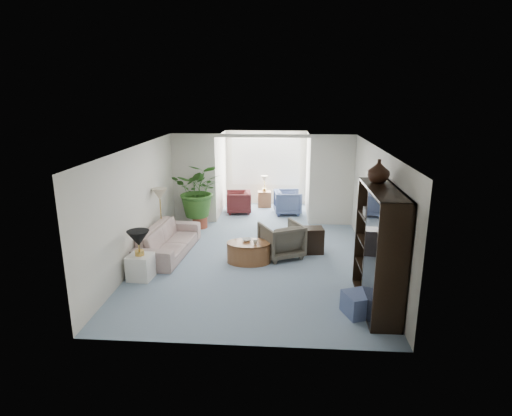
# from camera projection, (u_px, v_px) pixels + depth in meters

# --- Properties ---
(floor) EXTENTS (6.00, 6.00, 0.00)m
(floor) POSITION_uv_depth(u_px,v_px,m) (254.00, 265.00, 9.05)
(floor) COLOR #899EB5
(floor) RESTS_ON ground
(sunroom_floor) EXTENTS (2.60, 2.60, 0.00)m
(sunroom_floor) POSITION_uv_depth(u_px,v_px,m) (264.00, 212.00, 13.00)
(sunroom_floor) COLOR #899EB5
(sunroom_floor) RESTS_ON ground
(back_pier_left) EXTENTS (1.20, 0.12, 2.50)m
(back_pier_left) POSITION_uv_depth(u_px,v_px,m) (194.00, 179.00, 11.74)
(back_pier_left) COLOR silver
(back_pier_left) RESTS_ON ground
(back_pier_right) EXTENTS (1.20, 0.12, 2.50)m
(back_pier_right) POSITION_uv_depth(u_px,v_px,m) (332.00, 181.00, 11.48)
(back_pier_right) COLOR silver
(back_pier_right) RESTS_ON ground
(back_header) EXTENTS (2.60, 0.12, 0.10)m
(back_header) POSITION_uv_depth(u_px,v_px,m) (262.00, 136.00, 11.29)
(back_header) COLOR silver
(back_header) RESTS_ON back_pier_left
(window_pane) EXTENTS (2.20, 0.02, 1.50)m
(window_pane) POSITION_uv_depth(u_px,v_px,m) (266.00, 162.00, 13.67)
(window_pane) COLOR white
(window_blinds) EXTENTS (2.20, 0.02, 1.50)m
(window_blinds) POSITION_uv_depth(u_px,v_px,m) (266.00, 162.00, 13.64)
(window_blinds) COLOR white
(framed_picture) EXTENTS (0.04, 0.50, 0.40)m
(framed_picture) POSITION_uv_depth(u_px,v_px,m) (377.00, 190.00, 8.34)
(framed_picture) COLOR #B4AA90
(sofa) EXTENTS (1.04, 2.29, 0.65)m
(sofa) POSITION_uv_depth(u_px,v_px,m) (169.00, 240.00, 9.58)
(sofa) COLOR #BBB29E
(sofa) RESTS_ON ground
(end_table) EXTENTS (0.48, 0.48, 0.50)m
(end_table) POSITION_uv_depth(u_px,v_px,m) (141.00, 267.00, 8.32)
(end_table) COLOR white
(end_table) RESTS_ON ground
(table_lamp) EXTENTS (0.44, 0.44, 0.30)m
(table_lamp) POSITION_uv_depth(u_px,v_px,m) (138.00, 238.00, 8.16)
(table_lamp) COLOR black
(table_lamp) RESTS_ON end_table
(floor_lamp) EXTENTS (0.36, 0.36, 0.28)m
(floor_lamp) POSITION_uv_depth(u_px,v_px,m) (160.00, 194.00, 9.96)
(floor_lamp) COLOR beige
(floor_lamp) RESTS_ON ground
(coffee_table) EXTENTS (1.19, 1.19, 0.45)m
(coffee_table) POSITION_uv_depth(u_px,v_px,m) (249.00, 252.00, 9.14)
(coffee_table) COLOR brown
(coffee_table) RESTS_ON ground
(coffee_bowl) EXTENTS (0.26, 0.26, 0.05)m
(coffee_bowl) POSITION_uv_depth(u_px,v_px,m) (247.00, 240.00, 9.17)
(coffee_bowl) COLOR silver
(coffee_bowl) RESTS_ON coffee_table
(coffee_cup) EXTENTS (0.13, 0.13, 0.09)m
(coffee_cup) POSITION_uv_depth(u_px,v_px,m) (255.00, 242.00, 8.96)
(coffee_cup) COLOR beige
(coffee_cup) RESTS_ON coffee_table
(wingback_chair) EXTENTS (1.13, 1.14, 0.78)m
(wingback_chair) POSITION_uv_depth(u_px,v_px,m) (281.00, 240.00, 9.42)
(wingback_chair) COLOR #575245
(wingback_chair) RESTS_ON ground
(side_table_dark) EXTENTS (0.54, 0.45, 0.59)m
(side_table_dark) POSITION_uv_depth(u_px,v_px,m) (312.00, 240.00, 9.68)
(side_table_dark) COLOR black
(side_table_dark) RESTS_ON ground
(entertainment_cabinet) EXTENTS (0.50, 1.87, 2.08)m
(entertainment_cabinet) POSITION_uv_depth(u_px,v_px,m) (379.00, 249.00, 7.07)
(entertainment_cabinet) COLOR black
(entertainment_cabinet) RESTS_ON ground
(cabinet_urn) EXTENTS (0.38, 0.38, 0.40)m
(cabinet_urn) POSITION_uv_depth(u_px,v_px,m) (379.00, 171.00, 7.23)
(cabinet_urn) COLOR #321B10
(cabinet_urn) RESTS_ON entertainment_cabinet
(ottoman) EXTENTS (0.60, 0.60, 0.38)m
(ottoman) POSITION_uv_depth(u_px,v_px,m) (359.00, 304.00, 6.99)
(ottoman) COLOR slate
(ottoman) RESTS_ON ground
(plant_pot) EXTENTS (0.40, 0.40, 0.32)m
(plant_pot) POSITION_uv_depth(u_px,v_px,m) (200.00, 222.00, 11.51)
(plant_pot) COLOR #96402B
(plant_pot) RESTS_ON ground
(house_plant) EXTENTS (1.32, 1.15, 1.47)m
(house_plant) POSITION_uv_depth(u_px,v_px,m) (199.00, 190.00, 11.27)
(house_plant) COLOR #326322
(house_plant) RESTS_ON plant_pot
(sunroom_chair_blue) EXTENTS (0.88, 0.87, 0.72)m
(sunroom_chair_blue) POSITION_uv_depth(u_px,v_px,m) (288.00, 202.00, 12.78)
(sunroom_chair_blue) COLOR slate
(sunroom_chair_blue) RESTS_ON ground
(sunroom_chair_maroon) EXTENTS (0.83, 0.81, 0.67)m
(sunroom_chair_maroon) POSITION_uv_depth(u_px,v_px,m) (239.00, 202.00, 12.88)
(sunroom_chair_maroon) COLOR #591E25
(sunroom_chair_maroon) RESTS_ON ground
(sunroom_table) EXTENTS (0.45, 0.37, 0.51)m
(sunroom_table) POSITION_uv_depth(u_px,v_px,m) (264.00, 199.00, 13.58)
(sunroom_table) COLOR brown
(sunroom_table) RESTS_ON ground
(shelf_clutter) EXTENTS (0.30, 1.25, 1.06)m
(shelf_clutter) POSITION_uv_depth(u_px,v_px,m) (377.00, 248.00, 6.98)
(shelf_clutter) COLOR #34322F
(shelf_clutter) RESTS_ON entertainment_cabinet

